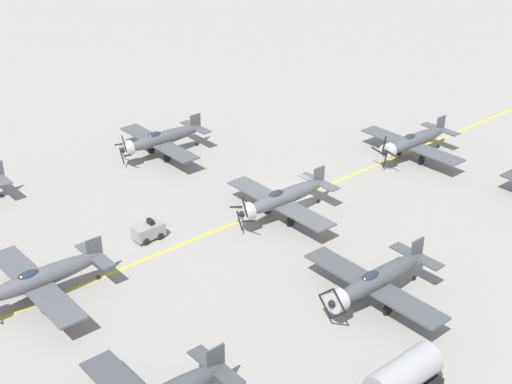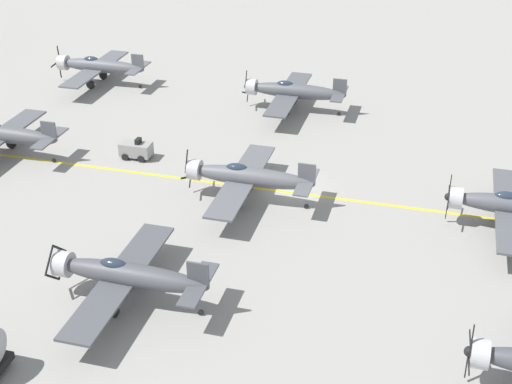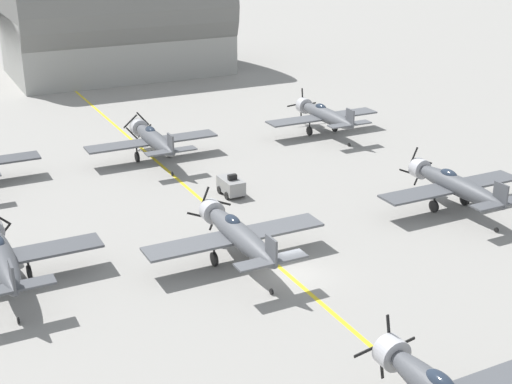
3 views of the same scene
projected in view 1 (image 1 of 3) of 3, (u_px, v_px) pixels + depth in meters
name	position (u px, v px, depth m)	size (l,w,h in m)	color
ground_plane	(292.00, 200.00, 66.45)	(400.00, 400.00, 0.00)	gray
taxiway_stripe	(292.00, 200.00, 66.44)	(0.30, 160.00, 0.01)	yellow
airplane_near_center	(413.00, 141.00, 73.78)	(12.00, 9.98, 3.79)	#4E5156
airplane_mid_left	(376.00, 280.00, 50.96)	(12.00, 9.98, 3.65)	#484A4F
airplane_mid_center	(282.00, 198.00, 62.31)	(12.00, 9.98, 3.69)	#57595E
airplane_mid_right	(161.00, 139.00, 74.33)	(12.00, 9.98, 3.69)	#4D5055
airplane_far_center	(39.00, 279.00, 51.09)	(12.00, 9.98, 3.65)	#505358
tow_tractor	(149.00, 231.00, 59.68)	(1.57, 2.60, 1.79)	gray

